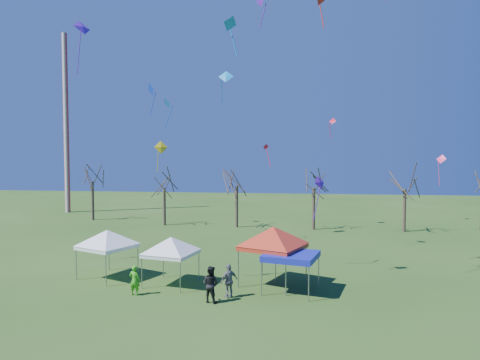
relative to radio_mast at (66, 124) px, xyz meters
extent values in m
plane|color=#264A17|center=(28.00, -34.00, -12.50)|extent=(140.00, 140.00, 0.00)
cylinder|color=silver|center=(0.00, 0.00, 0.00)|extent=(0.70, 0.70, 25.00)
cylinder|color=#3D2D21|center=(7.15, -6.62, -10.11)|extent=(0.32, 0.32, 4.78)
cylinder|color=#3D2D21|center=(17.23, -9.35, -10.36)|extent=(0.32, 0.32, 4.28)
cylinder|color=#3D2D21|center=(25.63, -9.62, -10.18)|extent=(0.32, 0.32, 4.64)
cylinder|color=#3D2D21|center=(34.03, -9.96, -10.26)|extent=(0.32, 0.32, 4.49)
cylinder|color=#3D2D21|center=(43.36, -10.00, -10.26)|extent=(0.32, 0.32, 4.47)
cylinder|color=gray|center=(18.59, -31.26, -11.54)|extent=(0.06, 0.06, 1.91)
cylinder|color=gray|center=(19.62, -28.78, -11.54)|extent=(0.06, 0.06, 1.91)
cylinder|color=gray|center=(21.07, -32.29, -11.54)|extent=(0.06, 0.06, 1.91)
cylinder|color=gray|center=(22.10, -29.81, -11.54)|extent=(0.06, 0.06, 1.91)
cube|color=white|center=(20.35, -30.54, -10.47)|extent=(3.76, 3.76, 0.23)
pyramid|color=white|center=(20.35, -30.54, -9.40)|extent=(3.75, 3.75, 0.96)
cylinder|color=gray|center=(23.36, -32.41, -11.60)|extent=(0.05, 0.05, 1.81)
cylinder|color=gray|center=(23.85, -29.93, -11.60)|extent=(0.05, 0.05, 1.81)
cylinder|color=gray|center=(25.84, -32.91, -11.60)|extent=(0.05, 0.05, 1.81)
cylinder|color=gray|center=(26.34, -30.43, -11.60)|extent=(0.05, 0.05, 1.81)
cube|color=white|center=(24.85, -31.42, -10.58)|extent=(3.19, 3.19, 0.22)
pyramid|color=white|center=(24.85, -31.42, -9.57)|extent=(3.76, 3.76, 0.90)
cylinder|color=gray|center=(28.97, -31.38, -11.40)|extent=(0.07, 0.07, 2.20)
cylinder|color=gray|center=(30.14, -28.53, -11.40)|extent=(0.07, 0.07, 2.20)
cylinder|color=gray|center=(31.82, -32.55, -11.40)|extent=(0.07, 0.07, 2.20)
cylinder|color=gray|center=(32.99, -29.70, -11.40)|extent=(0.07, 0.07, 2.20)
cube|color=#B72711|center=(30.98, -30.54, -10.17)|extent=(4.31, 4.31, 0.26)
pyramid|color=#B72711|center=(30.98, -30.54, -8.94)|extent=(4.32, 4.32, 1.10)
cylinder|color=gray|center=(30.48, -32.74, -11.55)|extent=(0.06, 0.06, 1.90)
cylinder|color=gray|center=(31.11, -30.15, -11.55)|extent=(0.06, 0.06, 1.90)
cylinder|color=gray|center=(33.07, -33.37, -11.55)|extent=(0.06, 0.06, 1.90)
cylinder|color=gray|center=(33.70, -30.78, -11.55)|extent=(0.06, 0.06, 1.90)
cube|color=#0F179C|center=(32.09, -31.76, -10.48)|extent=(3.45, 3.45, 0.23)
cube|color=#0F179C|center=(32.09, -31.76, -10.31)|extent=(3.45, 3.45, 0.11)
imported|color=black|center=(27.87, -34.16, -11.52)|extent=(1.13, 0.99, 1.95)
imported|color=slate|center=(28.72, -33.25, -11.57)|extent=(1.10, 1.07, 1.85)
imported|color=green|center=(23.40, -33.62, -11.66)|extent=(0.62, 0.42, 1.69)
cone|color=#591CC5|center=(16.89, -26.74, 4.64)|extent=(1.42, 1.60, 1.18)
cube|color=#591CC5|center=(16.75, -26.99, 2.80)|extent=(0.55, 0.34, 3.03)
cone|color=yellow|center=(24.34, -31.61, -4.15)|extent=(0.81, 0.57, 0.81)
cube|color=yellow|center=(24.17, -31.70, -4.98)|extent=(0.24, 0.40, 1.26)
cone|color=#631BBD|center=(29.50, -23.12, 7.22)|extent=(0.88, 0.99, 1.05)
cube|color=#631BBD|center=(29.68, -23.35, 5.96)|extent=(0.51, 0.42, 2.00)
cone|color=#FD3876|center=(46.87, -9.99, -4.91)|extent=(1.11, 1.09, 0.98)
cube|color=#FD3876|center=(46.72, -9.85, -6.43)|extent=(0.34, 0.36, 2.53)
cone|color=red|center=(28.97, -11.39, -3.63)|extent=(0.72, 0.68, 0.66)
cube|color=red|center=(29.25, -11.15, -4.76)|extent=(0.53, 0.60, 1.93)
cone|color=#1334CA|center=(16.42, -11.01, 2.67)|extent=(1.40, 1.42, 1.36)
cube|color=#1334CA|center=(16.67, -11.27, 1.08)|extent=(0.57, 0.56, 2.50)
cone|color=blue|center=(28.48, -31.42, 2.99)|extent=(1.12, 1.15, 0.80)
cube|color=blue|center=(28.68, -31.20, 1.92)|extent=(0.51, 0.45, 1.68)
cone|color=#5C1AB8|center=(33.92, -25.94, -6.50)|extent=(1.02, 1.07, 0.98)
cube|color=#5C1AB8|center=(33.73, -26.15, -7.96)|extent=(0.48, 0.44, 2.42)
cone|color=blue|center=(19.73, -15.77, 0.53)|extent=(1.26, 1.32, 1.06)
cube|color=blue|center=(19.99, -16.08, -0.83)|extent=(0.67, 0.58, 2.15)
cone|color=#1696F1|center=(25.70, -16.83, 2.75)|extent=(1.45, 0.95, 1.23)
cube|color=#1696F1|center=(25.31, -16.85, 1.37)|extent=(0.09, 0.83, 2.07)
cone|color=red|center=(35.66, -13.45, -1.20)|extent=(0.86, 0.74, 0.67)
cube|color=red|center=(35.45, -13.33, -2.12)|extent=(0.29, 0.49, 1.48)
cube|color=red|center=(33.86, -28.07, 4.26)|extent=(0.32, 0.27, 1.60)
camera|label=1|loc=(32.57, -56.21, -4.77)|focal=32.00mm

